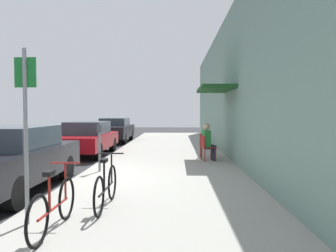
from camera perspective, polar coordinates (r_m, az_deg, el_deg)
The scene contains 13 objects.
ground_plane at distance 8.76m, azimuth -16.11°, elevation -9.41°, with size 60.00×60.00×0.00m, color #2D2D30.
sidewalk_slab at distance 10.32m, azimuth -0.53°, elevation -7.18°, with size 4.50×32.00×0.12m, color #9E9B93.
building_facade at distance 10.42m, azimuth 12.87°, elevation 7.59°, with size 1.40×32.00×5.47m.
parked_car_0 at distance 8.07m, azimuth -26.04°, elevation -5.16°, with size 1.80×4.40×1.46m.
parked_car_1 at distance 13.83m, azimuth -14.06°, elevation -2.06°, with size 1.80×4.40×1.39m.
parked_car_2 at distance 19.57m, azimuth -9.40°, elevation -0.63°, with size 1.80×4.40×1.44m.
parking_meter at distance 9.27m, azimuth -12.01°, elevation -3.17°, with size 0.12×0.10×1.32m.
street_sign at distance 5.18m, azimuth -23.82°, elevation 0.62°, with size 0.32×0.06×2.60m.
bicycle_0 at distance 4.89m, azimuth -19.49°, elevation -13.19°, with size 0.46×1.71×0.90m.
bicycle_1 at distance 5.83m, azimuth -10.85°, elevation -10.54°, with size 0.46×1.71×0.90m.
cafe_chair_0 at distance 11.15m, azimuth 6.78°, elevation -3.55°, with size 0.52×0.52×0.87m.
seated_patron_0 at distance 11.15m, azimuth 7.08°, elevation -2.56°, with size 0.49×0.43×1.29m.
cafe_chair_1 at distance 12.06m, azimuth 6.38°, elevation -3.10°, with size 0.51×0.51×0.87m.
Camera 1 is at (2.62, -8.17, 1.79)m, focal length 34.53 mm.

